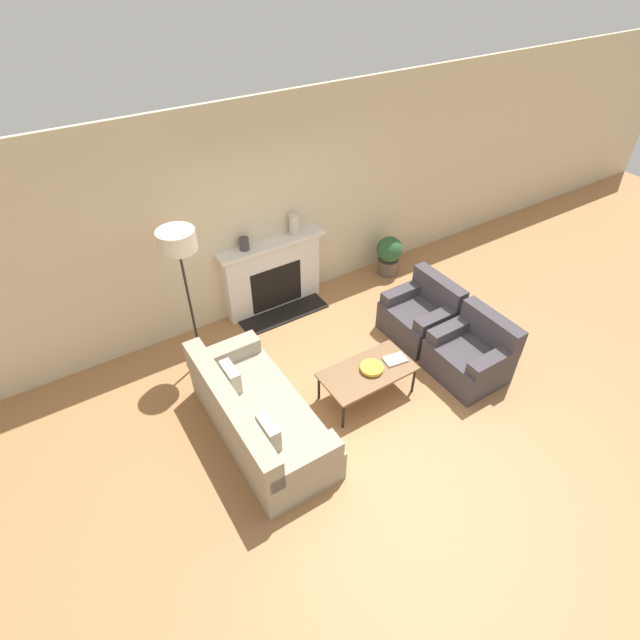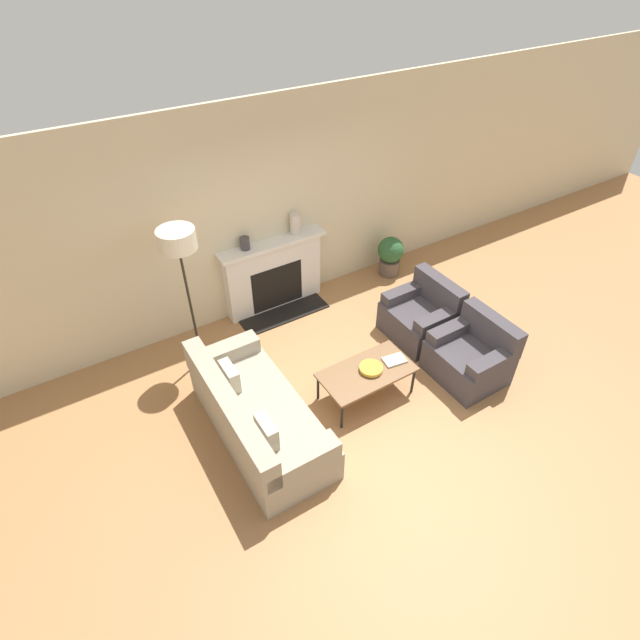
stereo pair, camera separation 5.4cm
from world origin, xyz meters
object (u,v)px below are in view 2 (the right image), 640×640
Objects in this scene: mantel_vase_center_left at (295,224)px; potted_plant at (390,255)px; bowl at (371,368)px; armchair_near at (471,356)px; armchair_far at (422,316)px; book at (394,360)px; couch at (256,415)px; floor_lamp at (180,255)px; mantel_vase_left at (245,243)px; fireplace at (274,275)px; coffee_table at (367,373)px.

potted_plant is (1.55, -0.23, -0.88)m from mantel_vase_center_left.
bowl is 0.91× the size of mantel_vase_center_left.
armchair_near is 1.00× the size of armchair_far.
couch is at bearing -178.00° from book.
book is 0.15× the size of floor_lamp.
book is 2.33m from mantel_vase_center_left.
potted_plant is at bearing -5.63° from mantel_vase_left.
fireplace is at bearing 21.30° from floor_lamp.
floor_lamp is at bearing -162.58° from mantel_vase_center_left.
couch is 7.26× the size of bowl.
fireplace reaches higher than bowl.
mantel_vase_left is (-0.45, 2.15, 0.78)m from coffee_table.
armchair_near and armchair_far have the same top height.
potted_plant is (3.29, 0.32, -1.25)m from floor_lamp.
mantel_vase_center_left reaches higher than armchair_far.
couch is at bearing -86.12° from floor_lamp.
fireplace is at bearing -151.33° from armchair_near.
couch is at bearing -82.20° from armchair_far.
fireplace is 0.81× the size of floor_lamp.
fireplace is 1.41× the size of coffee_table.
floor_lamp is 1.21m from mantel_vase_left.
fireplace is 5.71× the size of bowl.
armchair_far is 1.37m from bowl.
fireplace is 5.19× the size of mantel_vase_center_left.
floor_lamp is at bearing -158.70° from fireplace.
book is (0.45, -2.17, -0.10)m from fireplace.
floor_lamp is 6.38× the size of mantel_vase_center_left.
armchair_near is 2.37m from potted_plant.
mantel_vase_center_left is (-1.00, 2.53, 0.91)m from armchair_near.
couch is at bearing 172.42° from bowl.
floor_lamp reaches higher than mantel_vase_center_left.
coffee_table is 3.80× the size of book.
fireplace is 2.12m from armchair_far.
armchair_far is (1.38, -1.60, -0.22)m from fireplace.
mantel_vase_center_left is at bearing 2.26° from fireplace.
floor_lamp is at bearing -174.43° from potted_plant.
mantel_vase_center_left reaches higher than fireplace.
armchair_near is 0.91m from armchair_far.
book is (-0.92, -0.57, 0.11)m from armchair_far.
mantel_vase_left reaches higher than fireplace.
mantel_vase_center_left is at bearing 81.96° from coffee_table.
fireplace reaches higher than couch.
potted_plant is (1.85, 1.92, -0.03)m from coffee_table.
armchair_far is 1.34× the size of potted_plant.
coffee_table is 2.33m from mantel_vase_left.
mantel_vase_center_left is (0.30, 2.15, 0.84)m from coffee_table.
floor_lamp reaches higher than potted_plant.
armchair_near reaches higher than coffee_table.
armchair_near is 0.78× the size of coffee_table.
fireplace reaches higher than coffee_table.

